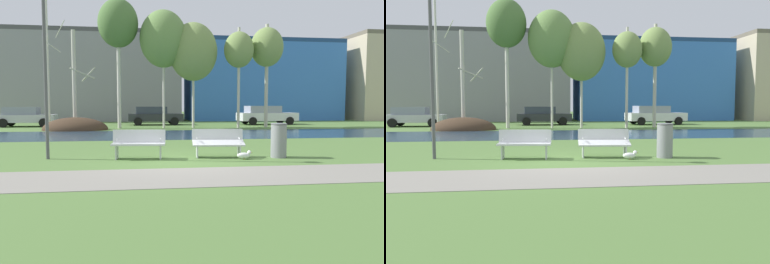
{
  "view_description": "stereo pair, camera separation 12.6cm",
  "coord_description": "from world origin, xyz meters",
  "views": [
    {
      "loc": [
        -1.07,
        -10.36,
        1.65
      ],
      "look_at": [
        0.46,
        0.98,
        0.77
      ],
      "focal_mm": 33.89,
      "sensor_mm": 36.0,
      "label": 1
    },
    {
      "loc": [
        -0.95,
        -10.38,
        1.65
      ],
      "look_at": [
        0.46,
        0.98,
        0.77
      ],
      "focal_mm": 33.89,
      "sensor_mm": 36.0,
      "label": 2
    }
  ],
  "objects": [
    {
      "name": "bench_left",
      "position": [
        -1.21,
        0.63,
        0.47
      ],
      "size": [
        1.64,
        0.69,
        0.87
      ],
      "color": "silver",
      "rests_on": "ground"
    },
    {
      "name": "parked_sedan_second_dark",
      "position": [
        -0.21,
        18.67,
        0.77
      ],
      "size": [
        4.38,
        2.16,
        1.45
      ],
      "color": "#282B30",
      "rests_on": "ground"
    },
    {
      "name": "birch_left",
      "position": [
        -5.43,
        14.05,
        3.23
      ],
      "size": [
        1.51,
        2.67,
        6.41
      ],
      "color": "#BCB7A8",
      "rests_on": "ground"
    },
    {
      "name": "parked_van_nearest_silver",
      "position": [
        -9.69,
        17.68,
        0.76
      ],
      "size": [
        4.2,
        2.25,
        1.43
      ],
      "color": "#B2B5BC",
      "rests_on": "ground"
    },
    {
      "name": "parked_hatch_third_white",
      "position": [
        8.83,
        18.08,
        0.8
      ],
      "size": [
        4.8,
        2.27,
        1.51
      ],
      "color": "silver",
      "rests_on": "ground"
    },
    {
      "name": "paved_path_strip",
      "position": [
        0.0,
        -2.31,
        0.01
      ],
      "size": [
        60.0,
        2.21,
        0.01
      ],
      "primitive_type": "cube",
      "color": "gray",
      "rests_on": "ground"
    },
    {
      "name": "soil_mound",
      "position": [
        -5.39,
        13.58,
        0.0
      ],
      "size": [
        4.12,
        2.92,
        1.63
      ],
      "primitive_type": "ellipsoid",
      "color": "#423021",
      "rests_on": "ground"
    },
    {
      "name": "ground_plane",
      "position": [
        0.0,
        10.0,
        0.0
      ],
      "size": [
        120.0,
        120.0,
        0.0
      ],
      "primitive_type": "plane",
      "color": "#517538"
    },
    {
      "name": "bench_right",
      "position": [
        1.23,
        0.63,
        0.47
      ],
      "size": [
        1.64,
        0.69,
        0.87
      ],
      "color": "silver",
      "rests_on": "ground"
    },
    {
      "name": "birch_center",
      "position": [
        0.35,
        14.7,
        6.07
      ],
      "size": [
        3.23,
        3.23,
        8.01
      ],
      "color": "beige",
      "rests_on": "ground"
    },
    {
      "name": "trash_bin",
      "position": [
        3.08,
        0.32,
        0.55
      ],
      "size": [
        0.51,
        0.51,
        1.06
      ],
      "color": "gray",
      "rests_on": "ground"
    },
    {
      "name": "birch_far_left",
      "position": [
        -7.39,
        15.36,
        4.67
      ],
      "size": [
        1.29,
        2.08,
        9.21
      ],
      "color": "beige",
      "rests_on": "ground"
    },
    {
      "name": "seagull",
      "position": [
        1.91,
        0.05,
        0.13
      ],
      "size": [
        0.48,
        0.18,
        0.27
      ],
      "color": "white",
      "rests_on": "ground"
    },
    {
      "name": "building_grey_warehouse",
      "position": [
        -6.08,
        28.0,
        4.35
      ],
      "size": [
        17.36,
        7.61,
        8.7
      ],
      "color": "gray",
      "rests_on": "ground"
    },
    {
      "name": "birch_right",
      "position": [
        5.52,
        14.29,
        5.35
      ],
      "size": [
        2.06,
        2.06,
        6.92
      ],
      "color": "beige",
      "rests_on": "ground"
    },
    {
      "name": "birch_far_right",
      "position": [
        7.72,
        14.84,
        5.64
      ],
      "size": [
        2.31,
        2.31,
        7.31
      ],
      "color": "#BCB7A8",
      "rests_on": "ground"
    },
    {
      "name": "streetlamp",
      "position": [
        -3.93,
        0.92,
        3.88
      ],
      "size": [
        0.32,
        0.32,
        5.89
      ],
      "color": "#4C4C51",
      "rests_on": "ground"
    },
    {
      "name": "building_blue_store",
      "position": [
        11.34,
        27.15,
        4.08
      ],
      "size": [
        15.62,
        6.62,
        8.16
      ],
      "color": "#3870C6",
      "rests_on": "ground"
    },
    {
      "name": "birch_center_right",
      "position": [
        2.4,
        14.72,
        5.24
      ],
      "size": [
        3.32,
        3.32,
        7.25
      ],
      "color": "beige",
      "rests_on": "ground"
    },
    {
      "name": "river_band",
      "position": [
        0.0,
        9.27,
        0.0
      ],
      "size": [
        80.0,
        6.11,
        0.01
      ],
      "primitive_type": "cube",
      "color": "#284256",
      "rests_on": "ground"
    },
    {
      "name": "birch_center_left",
      "position": [
        -2.68,
        14.74,
        6.99
      ],
      "size": [
        2.68,
        2.68,
        9.04
      ],
      "color": "beige",
      "rests_on": "ground"
    }
  ]
}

